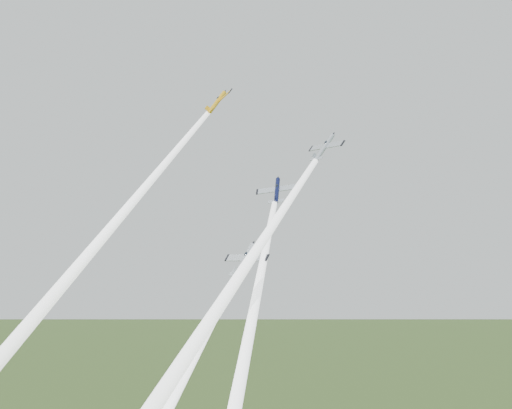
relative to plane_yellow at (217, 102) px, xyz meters
name	(u,v)px	position (x,y,z in m)	size (l,w,h in m)	color
plane_yellow	(217,102)	(0.00, 0.00, 0.00)	(8.44, 8.37, 1.32)	#EBA714
smoke_trail_yellow	(92,249)	(-7.83, -23.68, -29.35)	(2.81, 2.81, 70.63)	white
plane_navy	(277,190)	(15.01, -1.52, -18.70)	(7.87, 7.81, 1.23)	#0C1137
smoke_trail_navy	(238,391)	(24.39, -25.50, -49.01)	(2.81, 2.81, 73.13)	white
plane_silver_right	(324,147)	(26.78, -5.23, -12.75)	(7.56, 7.50, 1.18)	#ABB1BA
smoke_trail_silver_right	(212,317)	(20.98, -26.88, -39.14)	(2.81, 2.81, 62.84)	white
plane_silver_low	(245,260)	(15.53, -11.97, -31.12)	(8.52, 8.46, 1.34)	#B6BCC5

